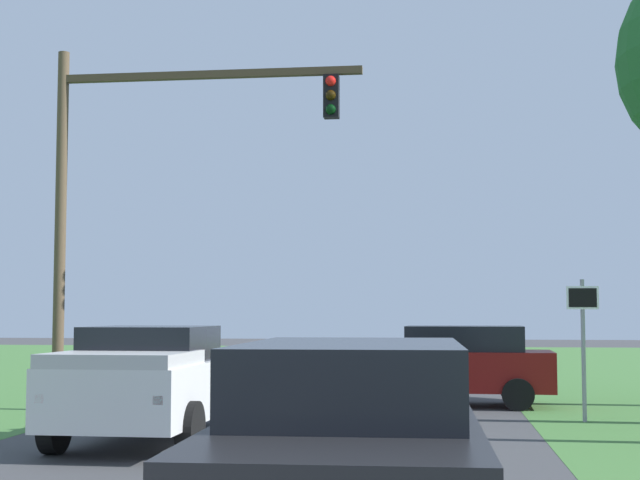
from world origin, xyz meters
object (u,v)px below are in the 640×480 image
object	(u,v)px
pickup_truck_lead	(153,381)
crossing_suv_far	(457,364)
traffic_light	(136,173)
keep_moving_sign	(583,331)
red_suv_near	(352,455)

from	to	relation	value
pickup_truck_lead	crossing_suv_far	xyz separation A→B (m)	(4.96, 6.49, -0.04)
traffic_light	keep_moving_sign	size ratio (longest dim) A/B	2.86
traffic_light	red_suv_near	bearing A→B (deg)	-64.52
pickup_truck_lead	traffic_light	xyz separation A→B (m)	(-1.82, 4.51, 4.06)
pickup_truck_lead	crossing_suv_far	world-z (taller)	pickup_truck_lead
traffic_light	keep_moving_sign	bearing A→B (deg)	-5.41
traffic_light	crossing_suv_far	bearing A→B (deg)	16.28
red_suv_near	pickup_truck_lead	distance (m)	8.38
traffic_light	crossing_suv_far	size ratio (longest dim) A/B	1.79
red_suv_near	crossing_suv_far	size ratio (longest dim) A/B	1.08
red_suv_near	pickup_truck_lead	bearing A→B (deg)	117.54
crossing_suv_far	red_suv_near	bearing A→B (deg)	-94.47
red_suv_near	crossing_suv_far	distance (m)	13.96
red_suv_near	crossing_suv_far	world-z (taller)	red_suv_near
red_suv_near	traffic_light	xyz separation A→B (m)	(-5.69, 11.94, 4.05)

